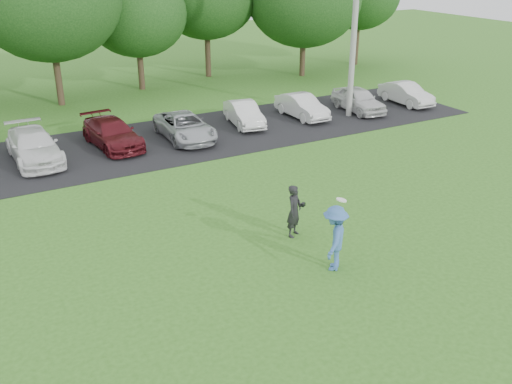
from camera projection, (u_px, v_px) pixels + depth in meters
ground at (323, 287)px, 14.39m from camera, size 100.00×100.00×0.00m
parking_lot at (151, 143)px, 24.82m from camera, size 32.00×6.50×0.03m
utility_pole at (355, 17)px, 26.87m from camera, size 0.28×0.28×9.64m
frisbee_player at (335, 238)px, 14.90m from camera, size 1.30×1.30×2.10m
camera_bystander at (294, 211)px, 16.66m from camera, size 0.70×0.63×1.60m
parked_cars at (134, 133)px, 24.27m from camera, size 30.21×4.62×1.23m
tree_row at (111, 5)px, 31.37m from camera, size 42.39×9.85×8.64m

